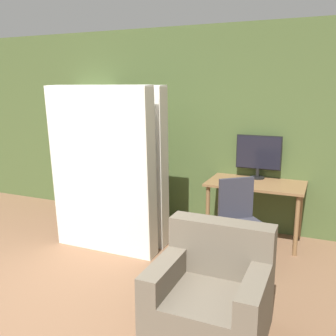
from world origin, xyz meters
TOP-DOWN VIEW (x-y plane):
  - ground_plane at (0.00, 0.00)m, footprint 16.00×16.00m
  - wall_back at (0.00, 2.84)m, footprint 8.00×0.06m
  - desk at (1.36, 2.47)m, footprint 1.17×0.68m
  - monitor at (1.33, 2.70)m, footprint 0.57×0.18m
  - office_chair at (1.37, 1.64)m, footprint 0.62×0.62m
  - bookshelf at (-1.24, 2.67)m, footprint 0.70×0.33m
  - mattress_near at (-0.21, 1.46)m, footprint 1.27×0.30m
  - mattress_far at (-0.21, 1.81)m, footprint 1.27×0.28m
  - armchair at (1.40, 0.47)m, footprint 0.85×0.80m

SIDE VIEW (x-z plane):
  - ground_plane at x=0.00m, z-range 0.00..0.00m
  - armchair at x=1.40m, z-range -0.11..0.74m
  - office_chair at x=1.37m, z-range -0.08..0.88m
  - desk at x=1.36m, z-range 0.27..1.02m
  - bookshelf at x=-1.24m, z-range -0.02..1.87m
  - mattress_far at x=-0.21m, z-range 0.00..1.93m
  - mattress_near at x=-0.21m, z-range 0.00..1.93m
  - monitor at x=1.33m, z-range 0.79..1.35m
  - wall_back at x=0.00m, z-range 0.00..2.70m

